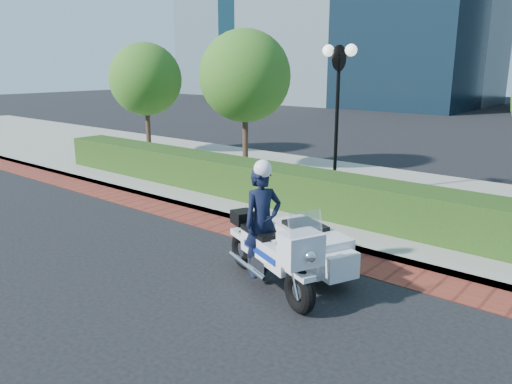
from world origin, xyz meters
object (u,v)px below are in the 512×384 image
Objects in this scene: tree_a at (146,79)px; tree_b at (245,76)px; lamppost at (338,97)px; police_motorcycle at (285,241)px.

tree_b reaches higher than tree_a.
police_motorcycle is at bearing -67.67° from lamppost.
police_motorcycle is (12.19, -6.63, -2.45)m from tree_a.
tree_b is at bearing 0.00° from tree_a.
lamppost is at bearing -16.11° from tree_b.
lamppost is at bearing 135.29° from police_motorcycle.
tree_a is 5.50m from tree_b.
tree_b is (5.50, 0.00, 0.21)m from tree_a.
tree_b is at bearing 163.89° from lamppost.
police_motorcycle is (6.69, -6.63, -2.66)m from tree_b.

